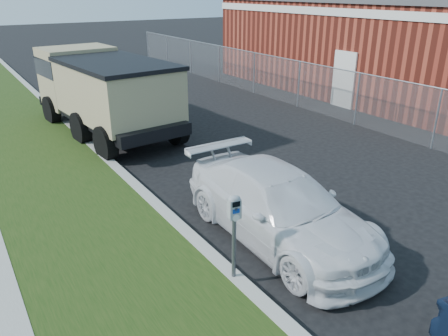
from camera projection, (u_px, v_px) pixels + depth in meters
ground at (304, 213)px, 9.34m from camera, size 120.00×120.00×0.00m
streetside at (6, 243)px, 8.09m from camera, size 6.12×50.00×0.15m
chainlink_fence at (299, 75)px, 17.30m from camera, size 0.06×30.06×30.00m
brick_building at (382, 41)px, 20.74m from camera, size 9.20×14.20×4.17m
parking_meter at (234, 219)px, 6.65m from camera, size 0.22×0.16×1.45m
white_wagon at (279, 206)px, 8.17m from camera, size 1.90×4.60×1.33m
dump_truck at (102, 88)px, 14.19m from camera, size 3.14×6.73×2.56m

